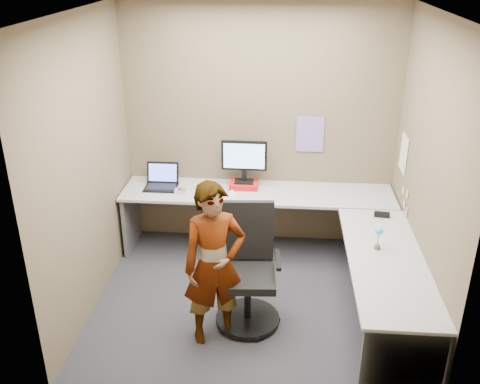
# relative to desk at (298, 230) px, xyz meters

# --- Properties ---
(ground) EXTENTS (3.00, 3.00, 0.00)m
(ground) POSITION_rel_desk_xyz_m (-0.44, -0.39, -0.59)
(ground) COLOR #29292E
(ground) RESTS_ON ground
(wall_back) EXTENTS (3.00, 0.00, 3.00)m
(wall_back) POSITION_rel_desk_xyz_m (-0.44, 0.91, 0.76)
(wall_back) COLOR brown
(wall_back) RESTS_ON ground
(wall_right) EXTENTS (0.00, 2.70, 2.70)m
(wall_right) POSITION_rel_desk_xyz_m (1.06, -0.39, 0.76)
(wall_right) COLOR brown
(wall_right) RESTS_ON ground
(wall_left) EXTENTS (0.00, 2.70, 2.70)m
(wall_left) POSITION_rel_desk_xyz_m (-1.94, -0.39, 0.76)
(wall_left) COLOR brown
(wall_left) RESTS_ON ground
(ceiling) EXTENTS (3.00, 3.00, 0.00)m
(ceiling) POSITION_rel_desk_xyz_m (-0.44, -0.39, 2.11)
(ceiling) COLOR white
(ceiling) RESTS_ON wall_back
(desk) EXTENTS (2.98, 2.58, 0.73)m
(desk) POSITION_rel_desk_xyz_m (0.00, 0.00, 0.00)
(desk) COLOR #A6A6A6
(desk) RESTS_ON ground
(paper_ream) EXTENTS (0.31, 0.23, 0.06)m
(paper_ream) POSITION_rel_desk_xyz_m (-0.59, 0.70, 0.17)
(paper_ream) COLOR red
(paper_ream) RESTS_ON desk
(monitor) EXTENTS (0.50, 0.15, 0.47)m
(monitor) POSITION_rel_desk_xyz_m (-0.59, 0.71, 0.48)
(monitor) COLOR black
(monitor) RESTS_ON paper_ream
(laptop) EXTENTS (0.36, 0.30, 0.25)m
(laptop) POSITION_rel_desk_xyz_m (-1.51, 0.65, 0.21)
(laptop) COLOR black
(laptop) RESTS_ON desk
(trackball_mouse) EXTENTS (0.12, 0.08, 0.07)m
(trackball_mouse) POSITION_rel_desk_xyz_m (-1.27, 0.49, 0.17)
(trackball_mouse) COLOR #B7B7BC
(trackball_mouse) RESTS_ON desk
(origami) EXTENTS (0.10, 0.10, 0.06)m
(origami) POSITION_rel_desk_xyz_m (-0.71, 0.49, 0.17)
(origami) COLOR white
(origami) RESTS_ON desk
(stapler) EXTENTS (0.15, 0.06, 0.05)m
(stapler) POSITION_rel_desk_xyz_m (0.82, 0.09, 0.17)
(stapler) COLOR black
(stapler) RESTS_ON desk
(flower) EXTENTS (0.07, 0.07, 0.22)m
(flower) POSITION_rel_desk_xyz_m (0.68, -0.55, 0.28)
(flower) COLOR brown
(flower) RESTS_ON desk
(calendar_purple) EXTENTS (0.30, 0.01, 0.40)m
(calendar_purple) POSITION_rel_desk_xyz_m (0.11, 0.90, 0.71)
(calendar_purple) COLOR #846BB7
(calendar_purple) RESTS_ON wall_back
(calendar_white) EXTENTS (0.01, 0.28, 0.38)m
(calendar_white) POSITION_rel_desk_xyz_m (1.05, 0.51, 0.66)
(calendar_white) COLOR white
(calendar_white) RESTS_ON wall_right
(sticky_note_a) EXTENTS (0.01, 0.07, 0.07)m
(sticky_note_a) POSITION_rel_desk_xyz_m (1.05, 0.16, 0.36)
(sticky_note_a) COLOR #F2E059
(sticky_note_a) RESTS_ON wall_right
(sticky_note_b) EXTENTS (0.01, 0.07, 0.07)m
(sticky_note_b) POSITION_rel_desk_xyz_m (1.05, 0.21, 0.23)
(sticky_note_b) COLOR pink
(sticky_note_b) RESTS_ON wall_right
(sticky_note_c) EXTENTS (0.01, 0.07, 0.07)m
(sticky_note_c) POSITION_rel_desk_xyz_m (1.05, 0.09, 0.21)
(sticky_note_c) COLOR pink
(sticky_note_c) RESTS_ON wall_right
(sticky_note_d) EXTENTS (0.01, 0.07, 0.07)m
(sticky_note_d) POSITION_rel_desk_xyz_m (1.05, 0.31, 0.33)
(sticky_note_d) COLOR #F2E059
(sticky_note_d) RESTS_ON wall_right
(office_chair) EXTENTS (0.59, 0.59, 1.11)m
(office_chair) POSITION_rel_desk_xyz_m (-0.45, -0.66, -0.14)
(office_chair) COLOR black
(office_chair) RESTS_ON ground
(person) EXTENTS (0.63, 0.53, 1.47)m
(person) POSITION_rel_desk_xyz_m (-0.72, -0.93, 0.15)
(person) COLOR #999399
(person) RESTS_ON ground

